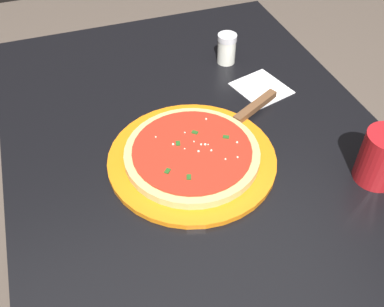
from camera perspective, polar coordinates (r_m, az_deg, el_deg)
The scene contains 7 objects.
restaurant_table at distance 0.97m, azimuth 1.48°, elevation -5.54°, with size 1.12×0.76×0.75m.
serving_plate at distance 0.85m, azimuth -0.00°, elevation -0.69°, with size 0.32×0.32×0.01m, color orange.
pizza at distance 0.84m, azimuth 0.00°, elevation 0.04°, with size 0.26×0.26×0.02m.
pizza_server at distance 0.93m, azimuth 6.66°, elevation 4.85°, with size 0.14×0.22×0.01m.
cup_tall_drink at distance 0.85m, azimuth 23.26°, elevation -0.46°, with size 0.08×0.08×0.10m, color #B2191E.
napkin_folded_right at distance 1.04m, azimuth 8.92°, elevation 8.32°, with size 0.11×0.11×0.00m, color white.
parmesan_shaker at distance 1.10m, azimuth 4.49°, elevation 13.35°, with size 0.05×0.05×0.07m.
Camera 1 is at (0.58, -0.23, 1.35)m, focal length 41.40 mm.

